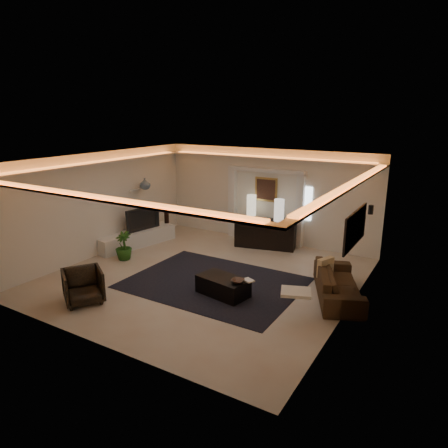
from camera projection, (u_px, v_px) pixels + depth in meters
The scene contains 33 objects.
floor at pixel (205, 277), 10.12m from camera, with size 7.00×7.00×0.00m, color #BFB49F.
ceiling at pixel (203, 160), 9.34m from camera, with size 7.00×7.00×0.00m, color white.
wall_back at pixel (266, 196), 12.63m from camera, with size 7.00×7.00×0.00m, color silver.
wall_front at pixel (89, 267), 6.83m from camera, with size 7.00×7.00×0.00m, color silver.
wall_left at pixel (101, 204), 11.46m from camera, with size 7.00×7.00×0.00m, color silver.
wall_right at pixel (352, 244), 8.00m from camera, with size 7.00×7.00×0.00m, color silver.
cove_soffit at pixel (203, 172), 9.42m from camera, with size 7.00×7.00×0.04m, color silver.
daylight_slit at pixel (308, 204), 11.97m from camera, with size 0.25×0.03×1.00m, color white.
area_rug at pixel (214, 283), 9.75m from camera, with size 4.00×3.00×0.01m, color black.
pilaster_left at pixel (233, 203), 13.21m from camera, with size 0.22×0.20×2.20m, color silver.
pilaster_right at pixel (300, 212), 12.07m from camera, with size 0.22×0.20×2.20m, color silver.
alcove_header at pixel (266, 170), 12.33m from camera, with size 2.52×0.20×0.12m, color silver.
painting_frame at pixel (266, 189), 12.55m from camera, with size 0.74×0.04×0.74m, color tan.
painting_canvas at pixel (266, 190), 12.53m from camera, with size 0.62×0.02×0.62m, color #4C2D1E.
art_panel_frame at pixel (355, 228), 8.20m from camera, with size 0.04×1.64×0.74m, color black.
art_panel_gold at pixel (354, 228), 8.21m from camera, with size 0.02×1.50×0.62m, color tan.
wall_sconce at pixel (371, 210), 9.82m from camera, with size 0.12×0.12×0.22m, color black.
wall_niche at pixel (136, 190), 12.54m from camera, with size 0.10×0.55×0.04m, color silver.
console at pixel (265, 234), 12.24m from camera, with size 1.79×0.56×0.89m, color black.
lamp_left at pixel (251, 208), 12.60m from camera, with size 0.29×0.29×0.65m, color #FBEFC8.
lamp_right at pixel (279, 213), 11.95m from camera, with size 0.29×0.29×0.66m, color silver.
media_ledge at pixel (136, 238), 12.43m from camera, with size 0.64×2.56×0.48m, color silver.
tv at pixel (140, 219), 12.46m from camera, with size 0.16×1.21×0.70m, color black.
figurine at pixel (167, 218), 13.22m from camera, with size 0.15×0.15×0.41m, color black.
ginger_jar at pixel (145, 184), 12.41m from camera, with size 0.33×0.33×0.35m, color #3F5C6D.
plant at pixel (124, 246), 11.21m from camera, with size 0.44×0.44×0.79m, color #214F14.
sofa at pixel (338, 283), 8.94m from camera, with size 0.86×2.21×0.65m, color #3F2519.
throw_blanket at pixel (296, 292), 7.97m from camera, with size 0.58×0.47×0.06m, color #EFDFCA.
throw_pillow at pixel (325, 267), 9.25m from camera, with size 0.13×0.44×0.44m, color tan.
coffee_table at pixel (223, 286), 9.07m from camera, with size 1.14×0.62×0.43m, color black.
bowl at pixel (238, 281), 8.74m from camera, with size 0.28×0.28×0.07m, color #452F23.
magazine at pixel (248, 281), 8.83m from camera, with size 0.25×0.18×0.03m, color silver.
armchair at pixel (83, 286), 8.69m from camera, with size 0.78×0.81×0.73m, color black.
Camera 1 is at (5.23, -7.82, 3.96)m, focal length 32.62 mm.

